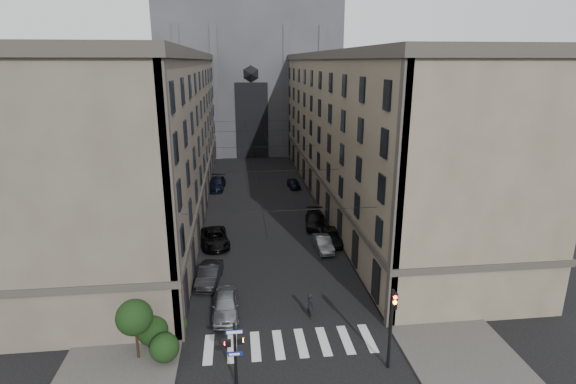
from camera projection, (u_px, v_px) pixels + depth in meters
name	position (u px, v px, depth m)	size (l,w,h in m)	color
sidewalk_left	(180.00, 204.00, 57.71)	(7.00, 80.00, 0.15)	#383533
sidewalk_right	(340.00, 198.00, 60.05)	(7.00, 80.00, 0.15)	#383533
zebra_crossing	(290.00, 343.00, 29.35)	(11.00, 3.20, 0.01)	beige
building_left	(150.00, 133.00, 54.78)	(13.60, 60.60, 18.85)	#4B453A
building_right	(365.00, 129.00, 57.77)	(13.60, 60.60, 18.85)	brown
gothic_tower	(249.00, 61.00, 91.03)	(35.00, 23.00, 58.00)	#2D2D33
pedestrian_signal_left	(235.00, 350.00, 24.97)	(1.02, 0.38, 4.00)	black
traffic_light_right	(392.00, 320.00, 26.12)	(0.34, 0.50, 5.20)	black
shrub_cluster	(151.00, 328.00, 27.88)	(3.90, 4.40, 3.90)	black
tram_wires	(261.00, 148.00, 56.51)	(14.00, 60.00, 0.43)	black
car_left_near	(226.00, 305.00, 32.48)	(1.90, 4.73, 1.61)	gray
car_left_midnear	(209.00, 275.00, 37.12)	(1.63, 4.69, 1.54)	black
car_left_midfar	(215.00, 238.00, 44.75)	(2.59, 5.61, 1.56)	black
car_left_far	(216.00, 184.00, 64.45)	(2.31, 5.69, 1.65)	black
car_right_near	(323.00, 243.00, 43.69)	(1.44, 4.12, 1.36)	slate
car_right_midnear	(331.00, 236.00, 45.47)	(2.22, 4.82, 1.34)	black
car_right_midfar	(315.00, 220.00, 49.81)	(2.19, 5.38, 1.56)	black
car_right_far	(294.00, 183.00, 65.18)	(1.53, 3.81, 1.30)	black
pedestrian	(310.00, 305.00, 32.15)	(0.69, 0.45, 1.88)	black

